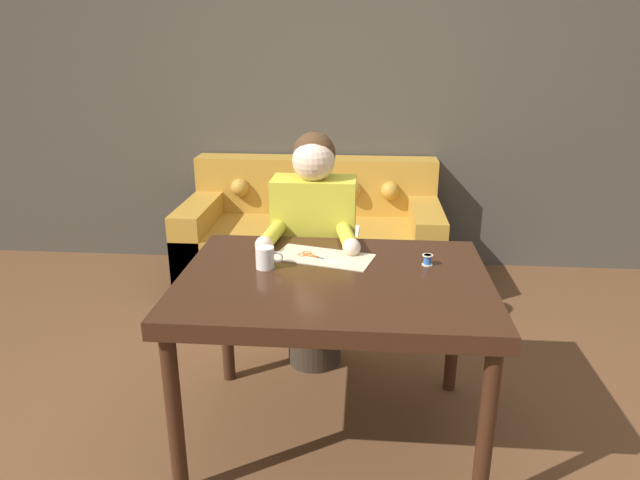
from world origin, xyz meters
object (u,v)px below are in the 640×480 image
(person, at_px, (314,252))
(mug, at_px, (266,258))
(dining_table, at_px, (334,293))
(scissors, at_px, (314,257))
(thread_spool, at_px, (427,260))
(couch, at_px, (312,241))

(person, xyz_separation_m, mug, (-0.15, -0.54, 0.17))
(dining_table, relative_size, scissors, 5.64)
(mug, bearing_deg, thread_spool, 7.49)
(scissors, relative_size, mug, 1.93)
(couch, height_order, scissors, couch)
(person, distance_m, scissors, 0.42)
(person, xyz_separation_m, scissors, (0.04, -0.40, 0.13))
(dining_table, xyz_separation_m, couch, (-0.25, 1.69, -0.38))
(couch, bearing_deg, scissors, -84.23)
(scissors, bearing_deg, person, 95.38)
(dining_table, bearing_deg, couch, 98.42)
(dining_table, relative_size, thread_spool, 27.38)
(couch, relative_size, scissors, 7.97)
(person, relative_size, scissors, 5.64)
(person, distance_m, thread_spool, 0.70)
(person, relative_size, thread_spool, 27.36)
(dining_table, relative_size, mug, 10.90)
(couch, height_order, mug, mug)
(person, bearing_deg, thread_spool, -41.14)
(thread_spool, bearing_deg, mug, -172.51)
(scissors, relative_size, thread_spool, 4.85)
(dining_table, distance_m, couch, 1.75)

